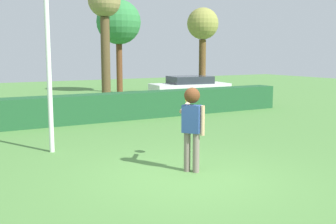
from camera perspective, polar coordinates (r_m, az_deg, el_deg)
ground_plane at (r=8.41m, az=2.74°, el=-9.05°), size 60.00×60.00×0.00m
person at (r=8.59m, az=3.34°, el=-0.95°), size 0.56×0.81×1.78m
frisbee at (r=9.47m, az=3.10°, el=1.57°), size 0.24×0.23×0.10m
lamppost at (r=10.67m, az=-16.43°, el=12.93°), size 0.24×0.24×6.23m
hedge_row at (r=15.03m, az=-12.75°, el=0.37°), size 18.10×0.90×1.00m
parked_car_white at (r=22.39m, az=3.04°, el=3.55°), size 4.38×2.23×1.25m
maple_tree at (r=23.85m, az=4.82°, el=11.59°), size 1.78×1.78×5.02m
bare_elm_tree at (r=19.77m, az=-8.75°, el=13.57°), size 1.51×1.51×5.63m
willow_tree at (r=26.28m, az=-6.83°, el=12.11°), size 2.75×2.75×5.75m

